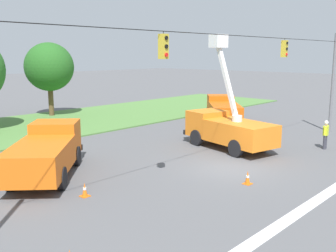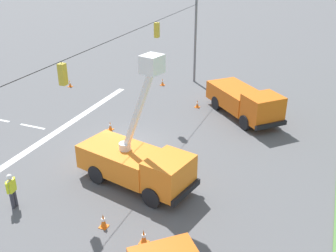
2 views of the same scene
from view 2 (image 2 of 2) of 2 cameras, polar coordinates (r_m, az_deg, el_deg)
name	(u,v)px [view 2 (image 2 of 2)]	position (r m, az deg, el deg)	size (l,w,h in m)	color
ground_plane	(125,145)	(24.10, -6.30, -2.79)	(200.00, 200.00, 0.00)	#565659
lane_markings	(39,128)	(27.53, -18.24, -0.24)	(17.60, 15.25, 0.01)	silver
signal_gantry	(121,79)	(22.42, -6.83, 6.83)	(26.20, 0.33, 7.20)	slate
utility_truck_bucket_lift	(137,161)	(19.65, -4.46, -5.16)	(3.58, 6.49, 6.90)	orange
utility_truck_support_near	(245,101)	(27.84, 11.10, 3.56)	(6.25, 6.36, 2.29)	orange
road_worker	(12,189)	(19.56, -21.75, -8.46)	(0.65, 0.28, 1.77)	#383842
traffic_cone_foreground_left	(110,126)	(26.04, -8.38, 0.03)	(0.36, 0.36, 0.61)	orange
traffic_cone_foreground_right	(197,104)	(29.39, 4.28, 3.22)	(0.36, 0.36, 0.58)	orange
traffic_cone_mid_left	(144,237)	(16.70, -3.54, -15.74)	(0.36, 0.36, 0.67)	orange
traffic_cone_mid_right	(70,83)	(34.64, -14.04, 6.01)	(0.36, 0.36, 0.60)	orange
traffic_cone_lane_edge_a	(103,221)	(17.66, -9.37, -13.40)	(0.36, 0.36, 0.69)	orange
traffic_cone_lane_edge_b	(162,82)	(33.97, -0.80, 6.41)	(0.36, 0.36, 0.61)	orange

